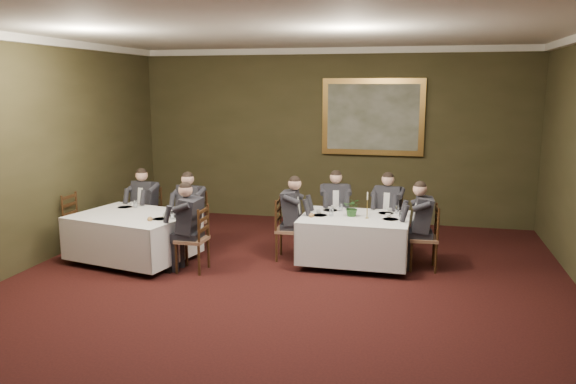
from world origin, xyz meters
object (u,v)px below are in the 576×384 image
at_px(chair_main_endright, 423,251).
at_px(chair_main_backleft, 335,231).
at_px(diner_sec_endright, 192,238).
at_px(diner_main_endleft, 290,228).
at_px(table_main, 355,236).
at_px(chair_sec_backright, 192,234).
at_px(chair_sec_endright, 193,253).
at_px(chair_main_backright, 387,234).
at_px(diner_main_backleft, 335,218).
at_px(diner_sec_backright, 192,221).
at_px(diner_main_endright, 423,236).
at_px(diner_sec_backleft, 146,215).
at_px(centerpiece, 353,207).
at_px(diner_main_backright, 388,221).
at_px(chair_main_endleft, 289,242).
at_px(candlestick, 367,208).
at_px(table_second, 134,234).
at_px(painting, 373,117).
at_px(chair_sec_backleft, 147,228).
at_px(chair_sec_endleft, 81,236).

bearing_deg(chair_main_endright, chair_main_backleft, 55.77).
bearing_deg(diner_sec_endright, diner_main_endleft, -54.76).
bearing_deg(table_main, diner_main_endleft, 179.23).
relative_size(chair_sec_backright, chair_sec_endright, 1.00).
height_order(chair_main_backright, chair_sec_backright, same).
height_order(diner_main_backleft, diner_sec_backright, same).
distance_m(chair_main_backleft, diner_main_endright, 1.74).
bearing_deg(diner_main_endright, chair_sec_endright, 100.81).
height_order(diner_sec_backleft, centerpiece, diner_sec_backleft).
height_order(chair_main_backleft, chair_main_backright, same).
bearing_deg(chair_sec_backright, diner_main_backleft, -154.32).
distance_m(diner_sec_endright, centerpiece, 2.50).
xyz_separation_m(table_main, chair_main_backright, (0.46, 0.85, -0.17)).
height_order(diner_main_backright, chair_main_endleft, diner_main_backright).
distance_m(diner_main_backright, centerpiece, 1.05).
bearing_deg(chair_main_backright, diner_sec_endright, 41.12).
distance_m(diner_main_backright, chair_main_endright, 1.07).
height_order(diner_main_endleft, chair_sec_endright, diner_main_endleft).
bearing_deg(candlestick, chair_main_backleft, 124.01).
height_order(chair_main_backleft, chair_sec_backright, same).
bearing_deg(diner_main_endright, chair_sec_backright, 83.94).
xyz_separation_m(chair_sec_backright, diner_sec_backright, (-0.00, -0.01, 0.23)).
relative_size(diner_main_backright, diner_sec_endright, 1.00).
height_order(diner_main_backleft, candlestick, diner_main_backleft).
xyz_separation_m(diner_main_backleft, chair_main_endleft, (-0.62, -0.84, -0.23)).
bearing_deg(table_second, painting, 45.21).
relative_size(chair_main_backleft, diner_main_backleft, 0.74).
xyz_separation_m(table_second, chair_main_backleft, (3.00, 1.53, -0.17)).
xyz_separation_m(chair_main_backleft, painting, (0.44, 1.93, 1.87)).
distance_m(chair_main_backleft, candlestick, 1.29).
bearing_deg(chair_main_endright, painting, 16.76).
distance_m(table_main, chair_main_backright, 0.98).
bearing_deg(table_second, chair_main_backleft, 27.02).
distance_m(diner_main_backleft, chair_sec_backleft, 3.33).
xyz_separation_m(diner_main_endleft, chair_sec_backright, (-1.73, 0.12, -0.23)).
xyz_separation_m(chair_sec_backleft, chair_sec_endleft, (-0.83, -0.76, 0.00)).
bearing_deg(diner_sec_backleft, chair_sec_backright, 178.78).
xyz_separation_m(table_second, diner_sec_backright, (0.66, 0.79, 0.06)).
height_order(diner_sec_endright, painting, painting).
xyz_separation_m(diner_main_endleft, chair_sec_endleft, (-3.50, -0.45, -0.23)).
bearing_deg(diner_sec_backleft, chair_sec_backleft, -90.00).
bearing_deg(table_second, chair_sec_endleft, 168.13).
bearing_deg(table_second, diner_main_endright, 8.26).
xyz_separation_m(chair_sec_backright, chair_sec_endleft, (-1.76, -0.57, 0.00)).
relative_size(table_main, chair_sec_endright, 1.69).
xyz_separation_m(chair_main_endleft, chair_sec_backright, (-1.72, 0.12, 0.00)).
relative_size(table_second, chair_main_endleft, 2.03).
xyz_separation_m(diner_main_backright, chair_main_endleft, (-1.52, -0.83, -0.23)).
bearing_deg(diner_sec_backright, chair_main_endright, -173.41).
xyz_separation_m(chair_sec_backright, painting, (2.78, 2.66, 1.87)).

